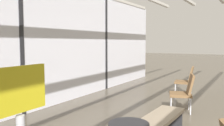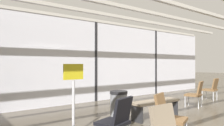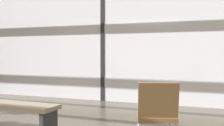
{
  "view_description": "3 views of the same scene",
  "coord_description": "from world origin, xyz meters",
  "px_view_note": "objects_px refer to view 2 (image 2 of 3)",
  "views": [
    {
      "loc": [
        -3.6,
        0.83,
        1.6
      ],
      "look_at": [
        -0.62,
        2.55,
        1.3
      ],
      "focal_mm": 39.29,
      "sensor_mm": 36.0,
      "label": 1
    },
    {
      "loc": [
        -4.5,
        -1.69,
        1.44
      ],
      "look_at": [
        0.27,
        4.49,
        1.47
      ],
      "focal_mm": 33.86,
      "sensor_mm": 36.0,
      "label": 2
    },
    {
      "loc": [
        2.68,
        -1.19,
        1.21
      ],
      "look_at": [
        1.32,
        2.36,
        1.07
      ],
      "focal_mm": 43.69,
      "sensor_mm": 36.0,
      "label": 3
    }
  ],
  "objects_px": {
    "parked_airplane": "(43,50)",
    "trash_bin": "(119,111)",
    "lounge_chair_0": "(212,88)",
    "waiting_bench": "(156,104)",
    "lounge_chair_4": "(196,92)",
    "info_sign": "(73,101)",
    "lounge_chair_2": "(117,118)",
    "lounge_chair_3": "(168,114)"
  },
  "relations": [
    {
      "from": "lounge_chair_0",
      "to": "lounge_chair_2",
      "type": "xyz_separation_m",
      "value": [
        -5.97,
        -1.36,
        0.0
      ]
    },
    {
      "from": "lounge_chair_2",
      "to": "trash_bin",
      "type": "xyz_separation_m",
      "value": [
        0.56,
        0.63,
        -0.06
      ]
    },
    {
      "from": "lounge_chair_3",
      "to": "lounge_chair_4",
      "type": "height_order",
      "value": "same"
    },
    {
      "from": "lounge_chair_3",
      "to": "lounge_chair_0",
      "type": "bearing_deg",
      "value": -3.61
    },
    {
      "from": "lounge_chair_4",
      "to": "lounge_chair_2",
      "type": "bearing_deg",
      "value": -4.7
    },
    {
      "from": "info_sign",
      "to": "trash_bin",
      "type": "bearing_deg",
      "value": -25.34
    },
    {
      "from": "lounge_chair_0",
      "to": "waiting_bench",
      "type": "bearing_deg",
      "value": -1.4
    },
    {
      "from": "lounge_chair_0",
      "to": "waiting_bench",
      "type": "distance_m",
      "value": 3.97
    },
    {
      "from": "parked_airplane",
      "to": "waiting_bench",
      "type": "relative_size",
      "value": 8.98
    },
    {
      "from": "lounge_chair_2",
      "to": "lounge_chair_0",
      "type": "bearing_deg",
      "value": 175.34
    },
    {
      "from": "lounge_chair_0",
      "to": "info_sign",
      "type": "xyz_separation_m",
      "value": [
        -6.27,
        -0.32,
        0.18
      ]
    },
    {
      "from": "parked_airplane",
      "to": "lounge_chair_4",
      "type": "relative_size",
      "value": 15.61
    },
    {
      "from": "parked_airplane",
      "to": "trash_bin",
      "type": "xyz_separation_m",
      "value": [
        -1.85,
        -9.84,
        -1.87
      ]
    },
    {
      "from": "lounge_chair_0",
      "to": "lounge_chair_3",
      "type": "height_order",
      "value": "same"
    },
    {
      "from": "parked_airplane",
      "to": "trash_bin",
      "type": "relative_size",
      "value": 15.8
    },
    {
      "from": "lounge_chair_3",
      "to": "trash_bin",
      "type": "bearing_deg",
      "value": 90.12
    },
    {
      "from": "lounge_chair_3",
      "to": "trash_bin",
      "type": "distance_m",
      "value": 1.05
    },
    {
      "from": "trash_bin",
      "to": "info_sign",
      "type": "bearing_deg",
      "value": 154.66
    },
    {
      "from": "parked_airplane",
      "to": "info_sign",
      "type": "xyz_separation_m",
      "value": [
        -2.71,
        -9.43,
        -1.62
      ]
    },
    {
      "from": "lounge_chair_0",
      "to": "lounge_chair_2",
      "type": "height_order",
      "value": "same"
    },
    {
      "from": "waiting_bench",
      "to": "info_sign",
      "type": "distance_m",
      "value": 2.36
    },
    {
      "from": "parked_airplane",
      "to": "waiting_bench",
      "type": "distance_m",
      "value": 9.8
    },
    {
      "from": "waiting_bench",
      "to": "lounge_chair_2",
      "type": "bearing_deg",
      "value": 25.21
    },
    {
      "from": "lounge_chair_0",
      "to": "lounge_chair_3",
      "type": "relative_size",
      "value": 1.0
    },
    {
      "from": "waiting_bench",
      "to": "lounge_chair_0",
      "type": "bearing_deg",
      "value": -170.9
    },
    {
      "from": "lounge_chair_2",
      "to": "waiting_bench",
      "type": "distance_m",
      "value": 2.22
    },
    {
      "from": "lounge_chair_4",
      "to": "info_sign",
      "type": "distance_m",
      "value": 4.5
    },
    {
      "from": "lounge_chair_3",
      "to": "info_sign",
      "type": "height_order",
      "value": "info_sign"
    },
    {
      "from": "lounge_chair_2",
      "to": "info_sign",
      "type": "xyz_separation_m",
      "value": [
        -0.3,
        1.04,
        0.18
      ]
    },
    {
      "from": "lounge_chair_4",
      "to": "parked_airplane",
      "type": "bearing_deg",
      "value": -97.34
    },
    {
      "from": "waiting_bench",
      "to": "info_sign",
      "type": "xyz_separation_m",
      "value": [
        -2.34,
        0.16,
        0.32
      ]
    },
    {
      "from": "lounge_chair_0",
      "to": "trash_bin",
      "type": "bearing_deg",
      "value": -0.75
    },
    {
      "from": "lounge_chair_2",
      "to": "lounge_chair_3",
      "type": "bearing_deg",
      "value": 143.06
    },
    {
      "from": "lounge_chair_3",
      "to": "waiting_bench",
      "type": "height_order",
      "value": "lounge_chair_3"
    },
    {
      "from": "parked_airplane",
      "to": "trash_bin",
      "type": "distance_m",
      "value": 10.18
    },
    {
      "from": "lounge_chair_4",
      "to": "info_sign",
      "type": "bearing_deg",
      "value": -18.56
    },
    {
      "from": "lounge_chair_3",
      "to": "info_sign",
      "type": "distance_m",
      "value": 1.88
    },
    {
      "from": "lounge_chair_2",
      "to": "lounge_chair_3",
      "type": "distance_m",
      "value": 1.02
    },
    {
      "from": "info_sign",
      "to": "waiting_bench",
      "type": "bearing_deg",
      "value": -4.0
    },
    {
      "from": "lounge_chair_2",
      "to": "trash_bin",
      "type": "height_order",
      "value": "lounge_chair_2"
    },
    {
      "from": "lounge_chair_2",
      "to": "info_sign",
      "type": "height_order",
      "value": "info_sign"
    },
    {
      "from": "lounge_chair_0",
      "to": "info_sign",
      "type": "relative_size",
      "value": 0.6
    }
  ]
}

